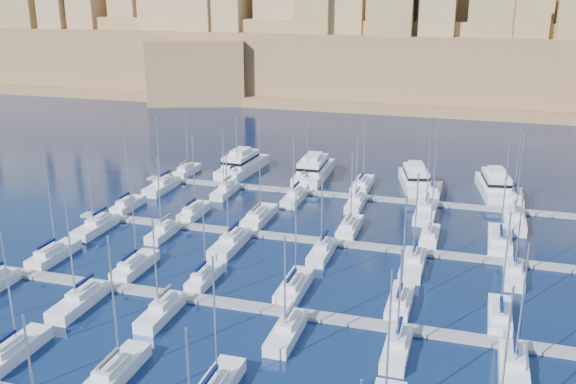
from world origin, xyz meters
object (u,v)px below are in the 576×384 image
(motor_yacht_b, at_px, (313,170))
(motor_yacht_c, at_px, (415,179))
(sailboat_2, at_px, (117,370))
(motor_yacht_a, at_px, (242,164))
(motor_yacht_d, at_px, (495,185))

(motor_yacht_b, relative_size, motor_yacht_c, 1.10)
(sailboat_2, height_order, motor_yacht_a, sailboat_2)
(motor_yacht_c, bearing_deg, motor_yacht_d, 1.57)
(motor_yacht_b, height_order, motor_yacht_c, same)
(sailboat_2, bearing_deg, motor_yacht_b, 89.11)
(motor_yacht_a, xyz_separation_m, motor_yacht_c, (34.46, -0.77, 0.00))
(motor_yacht_a, distance_m, motor_yacht_b, 14.80)
(motor_yacht_a, distance_m, motor_yacht_c, 34.47)
(sailboat_2, distance_m, motor_yacht_b, 70.31)
(sailboat_2, xyz_separation_m, motor_yacht_d, (34.86, 69.70, 0.98))
(motor_yacht_b, height_order, motor_yacht_d, same)
(motor_yacht_b, xyz_separation_m, motor_yacht_d, (33.77, -0.60, 0.00))
(motor_yacht_b, bearing_deg, sailboat_2, -90.89)
(motor_yacht_d, bearing_deg, motor_yacht_b, 178.99)
(motor_yacht_b, relative_size, motor_yacht_d, 1.05)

